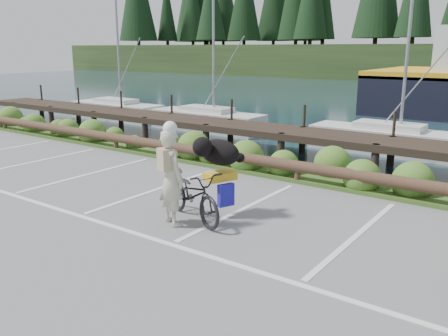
% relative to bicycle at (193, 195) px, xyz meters
% --- Properties ---
extents(ground, '(72.00, 72.00, 0.00)m').
position_rel_bicycle_xyz_m(ground, '(0.49, -0.86, -0.54)').
color(ground, '#5F5F61').
extents(vegetation_strip, '(34.00, 1.60, 0.10)m').
position_rel_bicycle_xyz_m(vegetation_strip, '(0.49, 4.44, -0.49)').
color(vegetation_strip, '#3D5B21').
rests_on(vegetation_strip, ground).
extents(log_rail, '(32.00, 0.30, 0.60)m').
position_rel_bicycle_xyz_m(log_rail, '(0.49, 3.74, -0.54)').
color(log_rail, '#443021').
rests_on(log_rail, ground).
extents(bicycle, '(2.17, 1.42, 1.08)m').
position_rel_bicycle_xyz_m(bicycle, '(0.00, 0.00, 0.00)').
color(bicycle, black).
rests_on(bicycle, ground).
extents(cyclist, '(0.83, 0.69, 1.94)m').
position_rel_bicycle_xyz_m(cyclist, '(-0.18, -0.44, 0.43)').
color(cyclist, beige).
rests_on(cyclist, ground).
extents(dog, '(0.78, 1.06, 0.55)m').
position_rel_bicycle_xyz_m(dog, '(0.24, 0.61, 0.81)').
color(dog, black).
rests_on(dog, bicycle).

